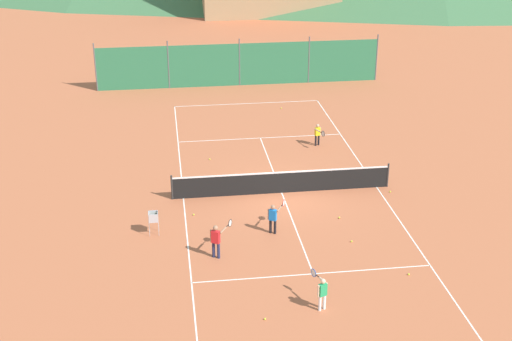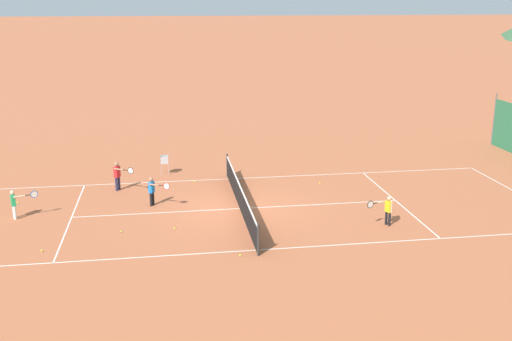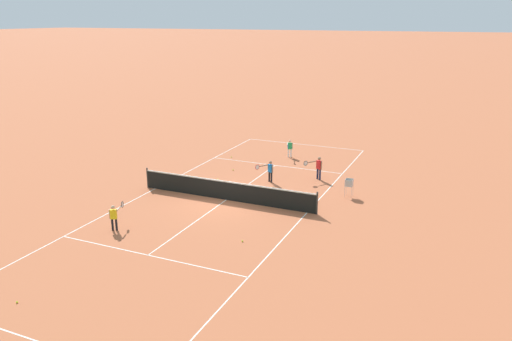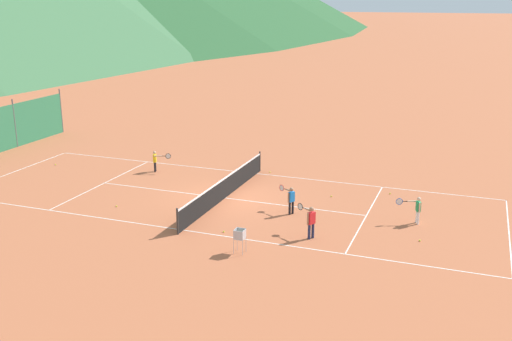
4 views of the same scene
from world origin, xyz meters
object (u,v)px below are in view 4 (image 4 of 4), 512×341
Objects in this scene: player_near_baseline at (311,220)px; tennis_ball_by_net_left at (420,240)px; tennis_ball_mid_court at (390,194)px; tennis_ball_far_corner at (55,164)px; tennis_net at (225,187)px; player_near_service at (417,208)px; tennis_ball_alley_right at (270,172)px; ball_hopper at (240,236)px; player_far_baseline at (156,160)px; tennis_ball_alley_left at (331,196)px; tennis_ball_service_box at (116,206)px; tennis_ball_by_net_right at (224,232)px; tennis_ball_near_corner at (292,192)px; player_far_service at (291,198)px.

player_near_baseline reaches higher than tennis_ball_by_net_left.
tennis_ball_mid_court and tennis_ball_far_corner have the same top height.
tennis_net is 7.61m from tennis_ball_mid_court.
tennis_ball_alley_right is at bearing 59.09° from player_near_service.
tennis_net reaches higher than ball_hopper.
tennis_ball_mid_court is 1.00× the size of tennis_ball_far_corner.
tennis_net is at bearing 114.59° from tennis_ball_mid_court.
player_far_baseline reaches higher than tennis_ball_alley_right.
player_near_service is at bearing -120.91° from tennis_ball_alley_right.
tennis_ball_by_net_left and tennis_ball_alley_left have the same top height.
tennis_net is 5.65m from player_far_baseline.
player_near_baseline reaches higher than player_near_service.
tennis_ball_service_box is at bearing 87.38° from player_near_baseline.
tennis_net is 139.09× the size of tennis_ball_service_box.
tennis_ball_alley_left is 7.34m from ball_hopper.
tennis_ball_by_net_left is 5.75m from tennis_ball_alley_left.
tennis_ball_mid_court is (6.93, -5.34, 0.00)m from tennis_ball_by_net_right.
player_far_baseline is 1.23× the size of ball_hopper.
tennis_ball_far_corner is 8.16m from tennis_ball_service_box.
tennis_ball_by_net_right is at bearing -157.36° from tennis_net.
tennis_ball_mid_court is at bearing -72.93° from tennis_ball_near_corner.
tennis_net is 5.77m from player_near_baseline.
tennis_net is at bearing 125.36° from tennis_ball_near_corner.
player_near_baseline is (-2.24, -1.48, 0.05)m from player_far_service.
tennis_ball_near_corner is at bearing 89.92° from tennis_ball_alley_left.
tennis_ball_by_net_left is 1.00× the size of tennis_ball_service_box.
tennis_ball_by_net_left is (-1.11, -5.39, -0.65)m from player_far_service.
player_near_service is at bearing -82.04° from player_far_service.
player_far_baseline is 16.64× the size of tennis_ball_by_net_right.
tennis_ball_alley_right and tennis_ball_service_box have the same top height.
player_near_baseline is 8.83m from tennis_ball_service_box.
player_near_service is at bearing -95.89° from tennis_ball_far_corner.
player_near_baseline is 19.13× the size of tennis_ball_by_net_left.
tennis_ball_alley_left is at bearing -27.34° from tennis_ball_by_net_right.
tennis_ball_far_corner is at bearing 62.43° from ball_hopper.
player_far_service is at bearing -163.96° from tennis_ball_near_corner.
tennis_ball_near_corner is (5.60, -1.01, 0.00)m from tennis_ball_by_net_right.
tennis_ball_alley_right is (8.28, 0.99, 0.00)m from tennis_ball_by_net_right.
ball_hopper reaches higher than tennis_ball_near_corner.
tennis_ball_by_net_left is at bearing -121.82° from tennis_ball_near_corner.
tennis_net is at bearing 75.28° from player_far_service.
tennis_net is 10.89m from tennis_ball_far_corner.
tennis_ball_alley_right is at bearing -7.28° from tennis_net.
tennis_ball_mid_court is at bearing -85.57° from tennis_ball_far_corner.
tennis_ball_by_net_left is at bearing -160.27° from tennis_ball_mid_court.
ball_hopper reaches higher than tennis_ball_alley_right.
ball_hopper reaches higher than tennis_ball_far_corner.
tennis_net reaches higher than tennis_ball_alley_left.
player_far_service is 17.73× the size of tennis_ball_mid_court.
tennis_ball_alley_right is (7.64, 4.27, -0.70)m from player_near_baseline.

